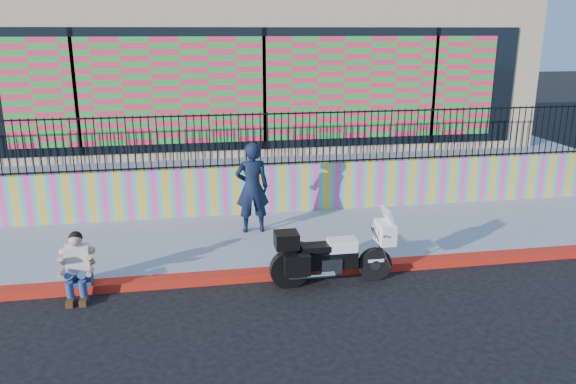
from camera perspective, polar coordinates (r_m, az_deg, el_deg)
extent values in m
plane|color=black|center=(10.05, 0.93, -8.50)|extent=(90.00, 90.00, 0.00)
cube|color=#A30B13|center=(10.02, 0.94, -8.11)|extent=(16.00, 0.30, 0.15)
cube|color=gray|center=(11.52, -0.61, -4.78)|extent=(16.00, 3.00, 0.15)
cube|color=#FF43A1|center=(12.83, -1.78, 0.35)|extent=(16.00, 0.20, 1.10)
cube|color=gray|center=(17.77, -4.15, 4.54)|extent=(16.00, 10.00, 1.25)
cube|color=#CCAD88|center=(17.23, -4.26, 12.99)|extent=(14.00, 8.00, 4.00)
cube|color=black|center=(13.28, -2.42, 10.34)|extent=(12.60, 0.04, 2.80)
cube|color=#EB3454|center=(13.25, -2.40, 10.33)|extent=(11.48, 0.02, 2.40)
cylinder|color=black|center=(9.90, 8.80, -7.25)|extent=(0.59, 0.12, 0.59)
cylinder|color=black|center=(9.55, 0.11, -7.96)|extent=(0.59, 0.12, 0.59)
cube|color=black|center=(9.64, 4.56, -6.80)|extent=(0.84, 0.25, 0.30)
cube|color=silver|center=(9.66, 4.29, -7.31)|extent=(0.35, 0.30, 0.27)
cube|color=white|center=(9.58, 5.52, -5.36)|extent=(0.49, 0.28, 0.21)
cube|color=black|center=(9.48, 2.76, -5.66)|extent=(0.49, 0.30, 0.11)
cube|color=white|center=(9.74, 9.84, -4.06)|extent=(0.27, 0.46, 0.37)
cube|color=silver|center=(9.66, 10.12, -2.46)|extent=(0.16, 0.41, 0.30)
cube|color=black|center=(9.33, -0.16, -4.90)|extent=(0.39, 0.37, 0.27)
cube|color=black|center=(9.25, 0.95, -7.48)|extent=(0.43, 0.16, 0.35)
cube|color=black|center=(9.73, 0.35, -6.24)|extent=(0.43, 0.16, 0.35)
cube|color=white|center=(9.87, 8.82, -6.78)|extent=(0.28, 0.14, 0.05)
imported|color=black|center=(11.48, -3.66, 0.45)|extent=(0.69, 0.45, 1.88)
cube|color=navy|center=(9.98, -20.30, -8.27)|extent=(0.36, 0.28, 0.18)
cube|color=silver|center=(9.81, -20.54, -6.49)|extent=(0.38, 0.27, 0.54)
sphere|color=tan|center=(9.64, -20.79, -4.61)|extent=(0.21, 0.21, 0.21)
cube|color=#472814|center=(9.68, -21.22, -10.37)|extent=(0.11, 0.26, 0.10)
cube|color=#472814|center=(9.64, -20.04, -10.35)|extent=(0.11, 0.26, 0.10)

